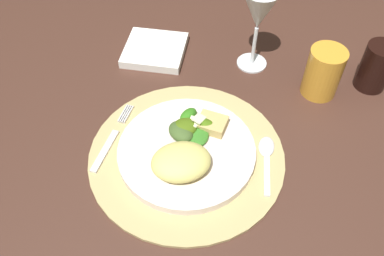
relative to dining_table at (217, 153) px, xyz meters
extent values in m
cube|color=#42271E|center=(0.00, 0.00, 0.11)|extent=(1.28, 1.02, 0.03)
cylinder|color=#3F231C|center=(-0.56, 0.44, -0.27)|extent=(0.07, 0.07, 0.73)
cylinder|color=tan|center=(-0.04, -0.11, 0.13)|extent=(0.35, 0.35, 0.01)
cylinder|color=silver|center=(-0.04, -0.11, 0.14)|extent=(0.24, 0.24, 0.02)
ellipsoid|color=#D8CD6D|center=(-0.04, -0.15, 0.17)|extent=(0.12, 0.11, 0.04)
ellipsoid|color=#30761A|center=(-0.05, -0.04, 0.16)|extent=(0.04, 0.05, 0.02)
ellipsoid|color=#476313|center=(-0.05, -0.07, 0.16)|extent=(0.07, 0.07, 0.02)
ellipsoid|color=#436812|center=(-0.03, -0.06, 0.16)|extent=(0.05, 0.03, 0.02)
ellipsoid|color=#3E5726|center=(-0.06, -0.08, 0.16)|extent=(0.06, 0.06, 0.02)
ellipsoid|color=#317120|center=(-0.03, -0.08, 0.15)|extent=(0.05, 0.06, 0.01)
cube|color=beige|center=(-0.03, -0.06, 0.17)|extent=(0.03, 0.03, 0.01)
cube|color=beige|center=(-0.04, -0.06, 0.17)|extent=(0.02, 0.03, 0.00)
cube|color=tan|center=(-0.01, -0.05, 0.16)|extent=(0.06, 0.05, 0.02)
cube|color=silver|center=(-0.19, -0.13, 0.13)|extent=(0.02, 0.10, 0.00)
cube|color=silver|center=(-0.18, -0.04, 0.13)|extent=(0.01, 0.04, 0.00)
cube|color=silver|center=(-0.18, -0.04, 0.13)|extent=(0.01, 0.04, 0.00)
cube|color=silver|center=(-0.17, -0.04, 0.13)|extent=(0.01, 0.04, 0.00)
cube|color=silver|center=(-0.17, -0.04, 0.13)|extent=(0.01, 0.04, 0.00)
cube|color=silver|center=(0.10, -0.13, 0.13)|extent=(0.02, 0.09, 0.00)
ellipsoid|color=silver|center=(0.09, -0.07, 0.13)|extent=(0.03, 0.05, 0.01)
cube|color=white|center=(-0.17, 0.16, 0.13)|extent=(0.13, 0.13, 0.02)
cylinder|color=silver|center=(0.05, 0.16, 0.13)|extent=(0.06, 0.06, 0.00)
cylinder|color=silver|center=(0.05, 0.16, 0.17)|extent=(0.01, 0.01, 0.09)
cone|color=silver|center=(0.05, 0.16, 0.26)|extent=(0.07, 0.07, 0.08)
cylinder|color=gold|center=(0.19, 0.10, 0.18)|extent=(0.07, 0.07, 0.10)
cylinder|color=black|center=(0.29, 0.14, 0.17)|extent=(0.06, 0.06, 0.10)
camera|label=1|loc=(0.05, -0.53, 0.71)|focal=38.26mm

